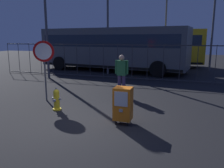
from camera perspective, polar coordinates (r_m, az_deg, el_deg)
name	(u,v)px	position (r m, az deg, el deg)	size (l,w,h in m)	color
ground_plane	(88,123)	(6.45, -5.99, -9.72)	(60.00, 60.00, 0.00)	black
fire_hydrant	(57,100)	(7.66, -13.72, -3.81)	(0.33, 0.32, 0.75)	yellow
newspaper_box_primary	(123,104)	(6.22, 2.77, -4.93)	(0.48, 0.42, 1.02)	black
stop_sign	(44,58)	(8.71, -16.66, 6.21)	(0.71, 0.31, 2.23)	#4C4F54
pedestrian	(122,73)	(9.16, 2.44, 2.79)	(0.55, 0.22, 1.67)	#382D51
fence_barrier	(140,62)	(12.75, 6.94, 5.46)	(18.03, 0.04, 2.00)	#2D2D33
bus_near	(112,47)	(16.28, -0.05, 9.25)	(10.73, 3.81, 3.00)	#4C5156
bus_far	(136,46)	(19.39, 6.15, 9.53)	(10.72, 3.71, 3.00)	gold
street_light_near_left	(45,11)	(13.94, -16.34, 17.18)	(0.32, 0.32, 6.55)	#4C4F54
street_light_near_right	(166,8)	(21.62, 13.48, 18.04)	(0.32, 0.32, 8.69)	#4C4F54
street_light_far_left	(214,10)	(17.68, 24.25, 16.58)	(0.32, 0.32, 7.29)	#4C4F54
street_light_far_right	(108,3)	(15.23, -1.08, 19.62)	(0.32, 0.32, 7.85)	#4C4F54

